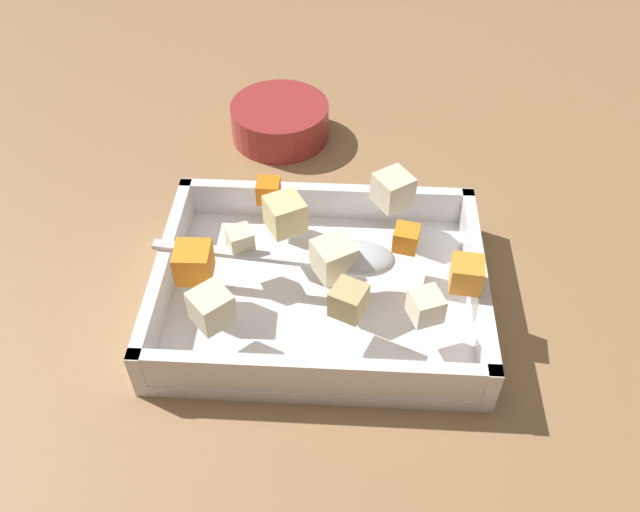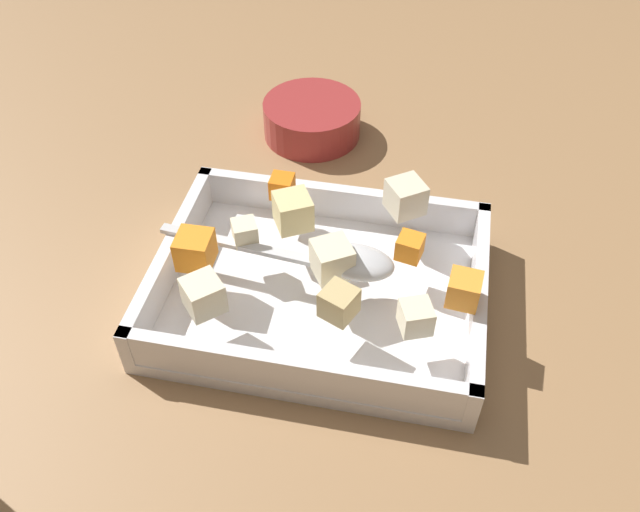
{
  "view_description": "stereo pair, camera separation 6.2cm",
  "coord_description": "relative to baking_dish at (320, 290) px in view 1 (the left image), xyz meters",
  "views": [
    {
      "loc": [
        0.03,
        -0.43,
        0.5
      ],
      "look_at": [
        0.01,
        0.0,
        0.06
      ],
      "focal_mm": 37.87,
      "sensor_mm": 36.0,
      "label": 1
    },
    {
      "loc": [
        0.1,
        -0.42,
        0.5
      ],
      "look_at": [
        0.01,
        0.0,
        0.06
      ],
      "focal_mm": 37.87,
      "sensor_mm": 36.0,
      "label": 2
    }
  ],
  "objects": [
    {
      "name": "ground_plane",
      "position": [
        -0.01,
        -0.0,
        -0.02
      ],
      "size": [
        4.0,
        4.0,
        0.0
      ],
      "primitive_type": "plane",
      "color": "#936D47"
    },
    {
      "name": "baking_dish",
      "position": [
        0.0,
        0.0,
        0.0
      ],
      "size": [
        0.31,
        0.23,
        0.05
      ],
      "color": "silver",
      "rests_on": "ground_plane"
    },
    {
      "name": "carrot_chunk_corner_sw",
      "position": [
        0.13,
        -0.02,
        0.05
      ],
      "size": [
        0.03,
        0.03,
        0.03
      ],
      "primitive_type": "cube",
      "rotation": [
        0.0,
        0.0,
        4.61
      ],
      "color": "orange",
      "rests_on": "baking_dish"
    },
    {
      "name": "carrot_chunk_near_spoon",
      "position": [
        -0.06,
        0.09,
        0.05
      ],
      "size": [
        0.02,
        0.02,
        0.02
      ],
      "primitive_type": "cube",
      "rotation": [
        0.0,
        0.0,
        6.27
      ],
      "color": "orange",
      "rests_on": "baking_dish"
    },
    {
      "name": "carrot_chunk_corner_nw",
      "position": [
        0.08,
        0.03,
        0.05
      ],
      "size": [
        0.03,
        0.03,
        0.02
      ],
      "primitive_type": "cube",
      "rotation": [
        0.0,
        0.0,
        2.93
      ],
      "color": "orange",
      "rests_on": "baking_dish"
    },
    {
      "name": "carrot_chunk_under_handle",
      "position": [
        -0.11,
        -0.02,
        0.05
      ],
      "size": [
        0.03,
        0.03,
        0.03
      ],
      "primitive_type": "cube",
      "rotation": [
        0.0,
        0.0,
        0.02
      ],
      "color": "orange",
      "rests_on": "baking_dish"
    },
    {
      "name": "potato_chunk_near_right",
      "position": [
        0.03,
        -0.06,
        0.05
      ],
      "size": [
        0.04,
        0.04,
        0.03
      ],
      "primitive_type": "cube",
      "rotation": [
        0.0,
        0.0,
        1.15
      ],
      "color": "tan",
      "rests_on": "baking_dish"
    },
    {
      "name": "potato_chunk_near_left",
      "position": [
        0.01,
        -0.01,
        0.05
      ],
      "size": [
        0.05,
        0.05,
        0.03
      ],
      "primitive_type": "cube",
      "rotation": [
        0.0,
        0.0,
        0.55
      ],
      "color": "beige",
      "rests_on": "baking_dish"
    },
    {
      "name": "potato_chunk_mid_left",
      "position": [
        -0.09,
        -0.07,
        0.05
      ],
      "size": [
        0.04,
        0.04,
        0.03
      ],
      "primitive_type": "cube",
      "rotation": [
        0.0,
        0.0,
        0.75
      ],
      "color": "beige",
      "rests_on": "baking_dish"
    },
    {
      "name": "potato_chunk_rim_edge",
      "position": [
        -0.08,
        0.02,
        0.05
      ],
      "size": [
        0.03,
        0.03,
        0.02
      ],
      "primitive_type": "cube",
      "rotation": [
        0.0,
        0.0,
        3.61
      ],
      "color": "beige",
      "rests_on": "baking_dish"
    },
    {
      "name": "potato_chunk_front_center",
      "position": [
        0.09,
        -0.06,
        0.05
      ],
      "size": [
        0.03,
        0.03,
        0.03
      ],
      "primitive_type": "cube",
      "rotation": [
        0.0,
        0.0,
        5.09
      ],
      "color": "beige",
      "rests_on": "baking_dish"
    },
    {
      "name": "potato_chunk_back_center",
      "position": [
        -0.04,
        0.05,
        0.05
      ],
      "size": [
        0.05,
        0.05,
        0.03
      ],
      "primitive_type": "cube",
      "rotation": [
        0.0,
        0.0,
        0.51
      ],
      "color": "#E0CC89",
      "rests_on": "baking_dish"
    },
    {
      "name": "parsnip_chunk_heap_top",
      "position": [
        0.07,
        0.09,
        0.05
      ],
      "size": [
        0.05,
        0.05,
        0.03
      ],
      "primitive_type": "cube",
      "rotation": [
        0.0,
        0.0,
        5.33
      ],
      "color": "beige",
      "rests_on": "baking_dish"
    },
    {
      "name": "serving_spoon",
      "position": [
        0.02,
        -0.0,
        0.05
      ],
      "size": [
        0.23,
        0.05,
        0.02
      ],
      "rotation": [
        0.0,
        0.0,
        3.04
      ],
      "color": "silver",
      "rests_on": "baking_dish"
    },
    {
      "name": "small_prep_bowl",
      "position": [
        -0.06,
        0.27,
        0.01
      ],
      "size": [
        0.12,
        0.12,
        0.05
      ],
      "primitive_type": "cylinder",
      "color": "maroon",
      "rests_on": "ground_plane"
    }
  ]
}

